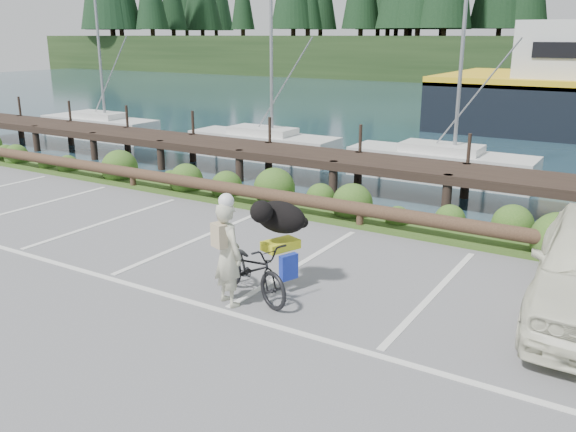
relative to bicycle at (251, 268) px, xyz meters
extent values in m
plane|color=slate|center=(-0.07, -0.30, -0.49)|extent=(72.00, 72.00, 0.00)
cube|color=#3D5B21|center=(-0.07, 5.00, -0.44)|extent=(34.00, 1.60, 0.10)
imported|color=black|center=(0.00, 0.00, 0.00)|extent=(1.99, 1.27, 0.99)
imported|color=#B8B89C|center=(-0.15, -0.41, 0.35)|extent=(0.72, 0.59, 1.69)
ellipsoid|color=black|center=(0.21, 0.57, 0.76)|extent=(0.75, 1.03, 0.54)
camera|label=1|loc=(5.39, -7.57, 3.66)|focal=38.00mm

